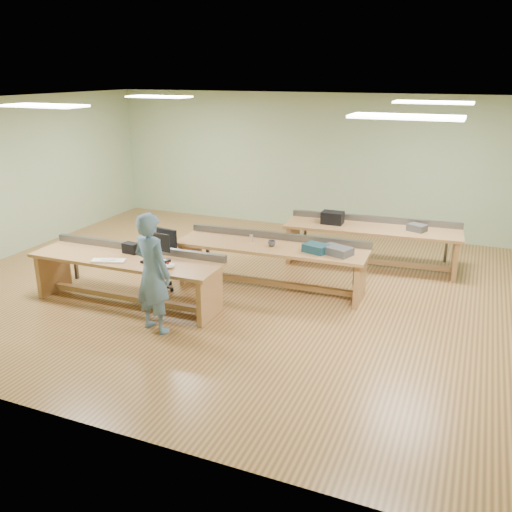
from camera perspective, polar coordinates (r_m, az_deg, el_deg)
name	(u,v)px	position (r m, az deg, el deg)	size (l,w,h in m)	color
floor	(249,289)	(9.03, -0.70, -3.45)	(10.00, 10.00, 0.00)	#A1723D
ceiling	(249,102)	(8.36, -0.78, 15.92)	(10.00, 10.00, 0.00)	silver
wall_back	(320,163)	(12.28, 6.77, 9.73)	(10.00, 0.04, 3.00)	#96AF84
wall_front	(79,291)	(5.31, -18.10, -3.52)	(10.00, 0.04, 3.00)	#96AF84
wall_left	(9,178)	(11.47, -24.55, 7.51)	(0.04, 8.00, 3.00)	#96AF84
fluor_panels	(249,104)	(8.36, -0.78, 15.71)	(6.20, 3.50, 0.03)	white
workbench_front	(127,269)	(8.53, -13.38, -1.33)	(3.05, 0.86, 0.86)	#B4754C
workbench_mid	(272,256)	(8.89, 1.67, 0.05)	(3.17, 0.97, 0.86)	#B4754C
workbench_back	(372,237)	(10.14, 12.07, 2.02)	(3.19, 1.07, 0.86)	#B4754C
person	(152,273)	(7.46, -10.86, -1.76)	(0.62, 0.41, 1.69)	slate
laptop_base	(156,261)	(8.15, -10.53, -0.53)	(0.35, 0.28, 0.04)	black
laptop_screen	(160,242)	(8.17, -10.03, 1.43)	(0.35, 0.02, 0.27)	black
keyboard	(108,261)	(8.33, -15.27, -0.49)	(0.50, 0.17, 0.03)	white
trackball_mouse	(170,266)	(7.88, -9.07, -1.00)	(0.14, 0.16, 0.07)	white
camera_bag	(131,248)	(8.62, -13.04, 0.82)	(0.24, 0.15, 0.16)	black
task_chair	(160,268)	(9.06, -10.06, -1.22)	(0.61, 0.61, 0.99)	black
parts_bin_teal	(316,248)	(8.51, 6.33, 0.83)	(0.36, 0.27, 0.13)	#13333F
parts_bin_grey	(337,251)	(8.44, 8.51, 0.57)	(0.45, 0.29, 0.12)	#3C3C3F
mug	(272,244)	(8.74, 1.67, 1.32)	(0.12, 0.12, 0.10)	#3C3C3F
drinks_can	(251,238)	(8.99, -0.50, 1.89)	(0.06, 0.06, 0.11)	silver
storage_box_back	(333,218)	(10.14, 8.06, 4.02)	(0.39, 0.28, 0.22)	black
tray_back	(417,228)	(9.99, 16.59, 2.87)	(0.31, 0.22, 0.12)	#3C3C3F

